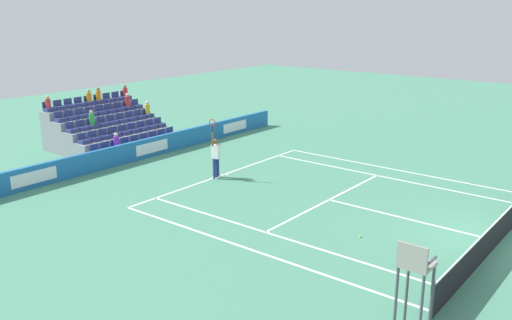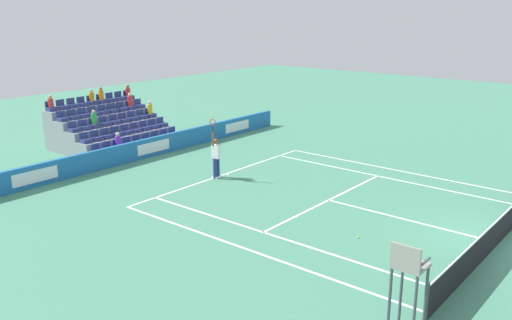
# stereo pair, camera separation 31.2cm
# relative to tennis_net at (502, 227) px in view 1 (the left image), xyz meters

# --- Properties ---
(ground_plane) EXTENTS (80.00, 80.00, 0.00)m
(ground_plane) POSITION_rel_tennis_net_xyz_m (0.00, 0.00, -0.49)
(ground_plane) COLOR #47896B
(line_baseline) EXTENTS (10.97, 0.10, 0.01)m
(line_baseline) POSITION_rel_tennis_net_xyz_m (0.00, -11.89, -0.49)
(line_baseline) COLOR white
(line_baseline) RESTS_ON ground
(line_service) EXTENTS (8.23, 0.10, 0.01)m
(line_service) POSITION_rel_tennis_net_xyz_m (0.00, -6.40, -0.49)
(line_service) COLOR white
(line_service) RESTS_ON ground
(line_centre_service) EXTENTS (0.10, 6.40, 0.01)m
(line_centre_service) POSITION_rel_tennis_net_xyz_m (0.00, -3.20, -0.49)
(line_centre_service) COLOR white
(line_centre_service) RESTS_ON ground
(line_singles_sideline_left) EXTENTS (0.10, 11.89, 0.01)m
(line_singles_sideline_left) POSITION_rel_tennis_net_xyz_m (4.12, -5.95, -0.49)
(line_singles_sideline_left) COLOR white
(line_singles_sideline_left) RESTS_ON ground
(line_singles_sideline_right) EXTENTS (0.10, 11.89, 0.01)m
(line_singles_sideline_right) POSITION_rel_tennis_net_xyz_m (-4.12, -5.95, -0.49)
(line_singles_sideline_right) COLOR white
(line_singles_sideline_right) RESTS_ON ground
(line_doubles_sideline_left) EXTENTS (0.10, 11.89, 0.01)m
(line_doubles_sideline_left) POSITION_rel_tennis_net_xyz_m (5.49, -5.95, -0.49)
(line_doubles_sideline_left) COLOR white
(line_doubles_sideline_left) RESTS_ON ground
(line_doubles_sideline_right) EXTENTS (0.10, 11.89, 0.01)m
(line_doubles_sideline_right) POSITION_rel_tennis_net_xyz_m (-5.49, -5.95, -0.49)
(line_doubles_sideline_right) COLOR white
(line_doubles_sideline_right) RESTS_ON ground
(line_centre_mark) EXTENTS (0.10, 0.20, 0.01)m
(line_centre_mark) POSITION_rel_tennis_net_xyz_m (0.00, -11.79, -0.49)
(line_centre_mark) COLOR white
(line_centre_mark) RESTS_ON ground
(sponsor_barrier) EXTENTS (19.24, 0.22, 0.96)m
(sponsor_barrier) POSITION_rel_tennis_net_xyz_m (0.00, -16.87, -0.01)
(sponsor_barrier) COLOR #1E66AD
(sponsor_barrier) RESTS_ON ground
(tennis_net) EXTENTS (11.97, 0.10, 1.07)m
(tennis_net) POSITION_rel_tennis_net_xyz_m (0.00, 0.00, 0.00)
(tennis_net) COLOR #33383D
(tennis_net) RESTS_ON ground
(tennis_player) EXTENTS (0.53, 0.39, 2.85)m
(tennis_player) POSITION_rel_tennis_net_xyz_m (0.65, -11.82, 0.50)
(tennis_player) COLOR navy
(tennis_player) RESTS_ON ground
(umpire_chair) EXTENTS (0.70, 0.70, 2.34)m
(umpire_chair) POSITION_rel_tennis_net_xyz_m (6.76, -0.16, 1.03)
(umpire_chair) COLOR #474C54
(umpire_chair) RESTS_ON ground
(stadium_stand) EXTENTS (5.58, 4.75, 3.01)m
(stadium_stand) POSITION_rel_tennis_net_xyz_m (-0.00, -20.44, 0.33)
(stadium_stand) COLOR gray
(stadium_stand) RESTS_ON ground
(loose_tennis_ball) EXTENTS (0.07, 0.07, 0.07)m
(loose_tennis_ball) POSITION_rel_tennis_net_xyz_m (2.52, -3.70, -0.46)
(loose_tennis_ball) COLOR #D1E533
(loose_tennis_ball) RESTS_ON ground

